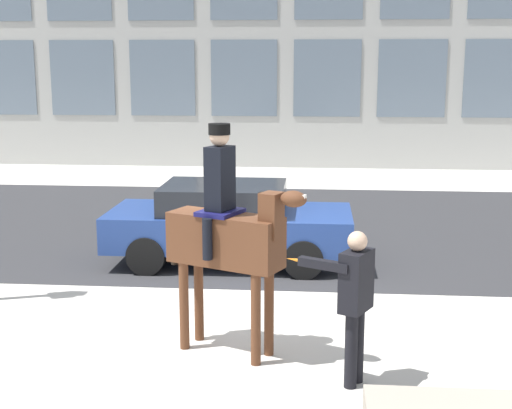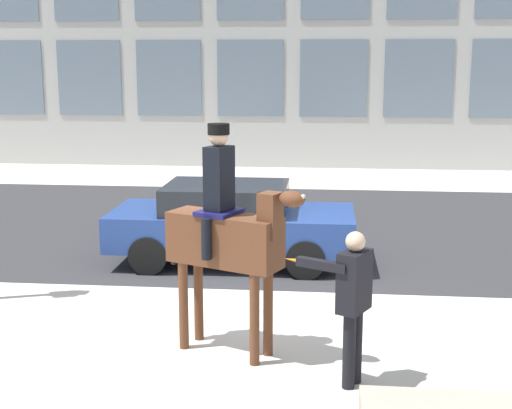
% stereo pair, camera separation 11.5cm
% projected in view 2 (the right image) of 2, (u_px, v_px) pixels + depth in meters
% --- Properties ---
extents(ground_plane, '(80.00, 80.00, 0.00)m').
position_uv_depth(ground_plane, '(243.00, 301.00, 9.89)').
color(ground_plane, beige).
extents(road_surface, '(23.25, 8.50, 0.01)m').
position_uv_depth(road_surface, '(270.00, 225.00, 14.52)').
color(road_surface, '#2D2D30').
rests_on(road_surface, ground_plane).
extents(mounted_horse_lead, '(1.62, 0.95, 2.61)m').
position_uv_depth(mounted_horse_lead, '(227.00, 234.00, 7.90)').
color(mounted_horse_lead, '#59331E').
rests_on(mounted_horse_lead, ground_plane).
extents(pedestrian_bystander, '(0.91, 0.46, 1.62)m').
position_uv_depth(pedestrian_bystander, '(352.00, 297.00, 7.15)').
color(pedestrian_bystander, black).
rests_on(pedestrian_bystander, ground_plane).
extents(street_car_near_lane, '(3.95, 1.79, 1.31)m').
position_uv_depth(street_car_near_lane, '(231.00, 221.00, 11.68)').
color(street_car_near_lane, navy).
rests_on(street_car_near_lane, ground_plane).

